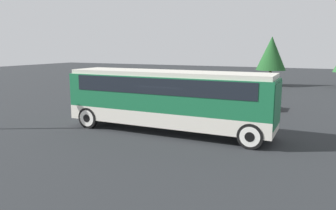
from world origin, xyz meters
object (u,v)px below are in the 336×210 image
Objects in this scene: parked_car_near at (242,98)px; tour_bus at (170,96)px; parked_car_mid at (196,101)px; parked_car_far at (154,93)px.

tour_bus is at bearing -101.94° from parked_car_near.
parked_car_mid reaches higher than parked_car_near.
parked_car_mid is (-2.51, -2.71, 0.04)m from parked_car_near.
parked_car_far is at bearing 122.76° from tour_bus.
tour_bus is at bearing -57.24° from parked_car_far.
tour_bus is 8.77m from parked_car_near.
parked_car_mid is (-0.72, 5.78, -1.18)m from tour_bus.
parked_car_near is 6.80m from parked_car_far.
tour_bus is 2.55× the size of parked_car_near.
parked_car_near is 3.70m from parked_car_mid.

